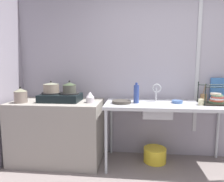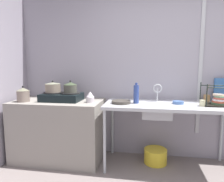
{
  "view_description": "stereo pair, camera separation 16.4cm",
  "coord_description": "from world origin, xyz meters",
  "views": [
    {
      "loc": [
        -0.65,
        -1.33,
        1.36
      ],
      "look_at": [
        -0.93,
        1.32,
        1.02
      ],
      "focal_mm": 31.87,
      "sensor_mm": 36.0,
      "label": 1
    },
    {
      "loc": [
        -0.49,
        -1.3,
        1.36
      ],
      "look_at": [
        -0.93,
        1.32,
        1.02
      ],
      "focal_mm": 31.87,
      "sensor_mm": 36.0,
      "label": 2
    }
  ],
  "objects": [
    {
      "name": "wall_back",
      "position": [
        0.0,
        1.71,
        1.28
      ],
      "size": [
        5.57,
        0.1,
        2.56
      ],
      "primitive_type": "cube",
      "color": "#95919D",
      "rests_on": "ground"
    },
    {
      "name": "counter_concrete",
      "position": [
        -1.71,
        1.32,
        0.43
      ],
      "size": [
        1.24,
        0.68,
        0.86
      ],
      "primitive_type": "cube",
      "color": "gray",
      "rests_on": "ground"
    },
    {
      "name": "stove",
      "position": [
        -1.65,
        1.32,
        0.92
      ],
      "size": [
        0.55,
        0.37,
        0.12
      ],
      "color": "black",
      "rests_on": "counter_concrete"
    },
    {
      "name": "dish_rack",
      "position": [
        0.44,
        1.35,
        0.92
      ],
      "size": [
        0.39,
        0.3,
        0.28
      ],
      "color": "black",
      "rests_on": "counter_sink"
    },
    {
      "name": "small_bowl_on_drainboard",
      "position": [
        -0.06,
        1.35,
        0.88
      ],
      "size": [
        0.14,
        0.14,
        0.04
      ],
      "primitive_type": "cylinder",
      "color": "#4466A2",
      "rests_on": "counter_sink"
    },
    {
      "name": "bucket_on_floor",
      "position": [
        -0.32,
        1.4,
        0.1
      ],
      "size": [
        0.31,
        0.31,
        0.2
      ],
      "primitive_type": "cylinder",
      "color": "yellow",
      "rests_on": "ground"
    },
    {
      "name": "wall_metal_strip",
      "position": [
        0.27,
        1.65,
        1.41
      ],
      "size": [
        0.05,
        0.01,
        2.05
      ],
      "primitive_type": "cube",
      "color": "#AFB1B6"
    },
    {
      "name": "cup_by_rack",
      "position": [
        0.21,
        1.25,
        0.9
      ],
      "size": [
        0.07,
        0.07,
        0.08
      ],
      "primitive_type": "cylinder",
      "color": "beige",
      "rests_on": "counter_sink"
    },
    {
      "name": "faucet",
      "position": [
        -0.32,
        1.46,
        1.03
      ],
      "size": [
        0.12,
        0.07,
        0.25
      ],
      "color": "#AFB1B6",
      "rests_on": "counter_sink"
    },
    {
      "name": "counter_sink",
      "position": [
        -0.19,
        1.32,
        0.8
      ],
      "size": [
        1.65,
        0.68,
        0.86
      ],
      "color": "#AFB1B6",
      "rests_on": "ground"
    },
    {
      "name": "bottle_by_sink",
      "position": [
        -0.6,
        1.3,
        0.98
      ],
      "size": [
        0.07,
        0.07,
        0.27
      ],
      "color": "navy",
      "rests_on": "counter_sink"
    },
    {
      "name": "sink_basin",
      "position": [
        -0.33,
        1.3,
        0.77
      ],
      "size": [
        0.37,
        0.35,
        0.18
      ],
      "primitive_type": "cube",
      "color": "#AFB1B6",
      "rests_on": "counter_sink"
    },
    {
      "name": "cereal_box",
      "position": [
        0.55,
        1.61,
        1.02
      ],
      "size": [
        0.2,
        0.07,
        0.32
      ],
      "primitive_type": "cube",
      "rotation": [
        0.0,
        0.0,
        -0.08
      ],
      "color": "#3769A9",
      "rests_on": "counter_sink"
    },
    {
      "name": "pot_on_right_burner",
      "position": [
        -1.52,
        1.32,
        1.06
      ],
      "size": [
        0.19,
        0.19,
        0.17
      ],
      "color": "#424339",
      "rests_on": "stove"
    },
    {
      "name": "pot_on_left_burner",
      "position": [
        -1.78,
        1.32,
        1.05
      ],
      "size": [
        0.22,
        0.22,
        0.16
      ],
      "color": "gray",
      "rests_on": "stove"
    },
    {
      "name": "pot_beside_stove",
      "position": [
        -2.14,
        1.16,
        0.96
      ],
      "size": [
        0.17,
        0.17,
        0.22
      ],
      "color": "gray",
      "rests_on": "counter_concrete"
    },
    {
      "name": "utensil_jar",
      "position": [
        0.36,
        1.6,
        0.91
      ],
      "size": [
        0.09,
        0.09,
        0.24
      ],
      "color": "#A37A4A",
      "rests_on": "counter_sink"
    },
    {
      "name": "percolator",
      "position": [
        -1.22,
        1.27,
        0.93
      ],
      "size": [
        0.11,
        0.11,
        0.15
      ],
      "color": "silver",
      "rests_on": "counter_concrete"
    },
    {
      "name": "frying_pan",
      "position": [
        -0.79,
        1.26,
        0.88
      ],
      "size": [
        0.25,
        0.25,
        0.04
      ],
      "primitive_type": "cylinder",
      "color": "#3B3630",
      "rests_on": "counter_sink"
    }
  ]
}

